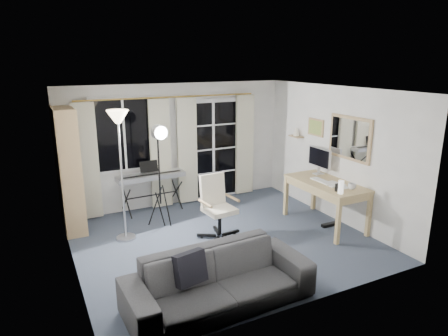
{
  "coord_description": "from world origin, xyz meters",
  "views": [
    {
      "loc": [
        -2.64,
        -5.32,
        2.84
      ],
      "look_at": [
        0.2,
        0.35,
        1.1
      ],
      "focal_mm": 32.0,
      "sensor_mm": 36.0,
      "label": 1
    }
  ],
  "objects_px": {
    "office_chair": "(216,201)",
    "bookshelf": "(66,173)",
    "keyboard_piano": "(151,177)",
    "studio_light": "(159,144)",
    "sofa": "(219,271)",
    "torchiere_lamp": "(119,137)",
    "mug": "(352,186)",
    "desk": "(326,187)",
    "monitor": "(319,158)"
  },
  "relations": [
    {
      "from": "bookshelf",
      "to": "desk",
      "type": "distance_m",
      "value": 4.42
    },
    {
      "from": "desk",
      "to": "mug",
      "type": "relative_size",
      "value": 11.4
    },
    {
      "from": "bookshelf",
      "to": "sofa",
      "type": "bearing_deg",
      "value": -67.46
    },
    {
      "from": "office_chair",
      "to": "sofa",
      "type": "xyz_separation_m",
      "value": [
        -0.79,
        -1.75,
        -0.18
      ]
    },
    {
      "from": "torchiere_lamp",
      "to": "mug",
      "type": "relative_size",
      "value": 16.16
    },
    {
      "from": "office_chair",
      "to": "mug",
      "type": "height_order",
      "value": "office_chair"
    },
    {
      "from": "sofa",
      "to": "desk",
      "type": "bearing_deg",
      "value": 23.92
    },
    {
      "from": "keyboard_piano",
      "to": "studio_light",
      "type": "distance_m",
      "value": 1.06
    },
    {
      "from": "bookshelf",
      "to": "sofa",
      "type": "distance_m",
      "value": 3.45
    },
    {
      "from": "torchiere_lamp",
      "to": "mug",
      "type": "height_order",
      "value": "torchiere_lamp"
    },
    {
      "from": "studio_light",
      "to": "desk",
      "type": "relative_size",
      "value": 1.24
    },
    {
      "from": "office_chair",
      "to": "sofa",
      "type": "height_order",
      "value": "office_chair"
    },
    {
      "from": "studio_light",
      "to": "desk",
      "type": "height_order",
      "value": "studio_light"
    },
    {
      "from": "desk",
      "to": "sofa",
      "type": "bearing_deg",
      "value": -154.29
    },
    {
      "from": "bookshelf",
      "to": "mug",
      "type": "distance_m",
      "value": 4.73
    },
    {
      "from": "desk",
      "to": "sofa",
      "type": "xyz_separation_m",
      "value": [
        -2.7,
        -1.31,
        -0.26
      ]
    },
    {
      "from": "mug",
      "to": "bookshelf",
      "type": "bearing_deg",
      "value": 150.38
    },
    {
      "from": "office_chair",
      "to": "mug",
      "type": "xyz_separation_m",
      "value": [
        2.01,
        -0.94,
        0.24
      ]
    },
    {
      "from": "bookshelf",
      "to": "office_chair",
      "type": "height_order",
      "value": "bookshelf"
    },
    {
      "from": "bookshelf",
      "to": "keyboard_piano",
      "type": "bearing_deg",
      "value": 3.8
    },
    {
      "from": "desk",
      "to": "mug",
      "type": "distance_m",
      "value": 0.54
    },
    {
      "from": "torchiere_lamp",
      "to": "sofa",
      "type": "distance_m",
      "value": 2.69
    },
    {
      "from": "mug",
      "to": "torchiere_lamp",
      "type": "bearing_deg",
      "value": 155.97
    },
    {
      "from": "torchiere_lamp",
      "to": "desk",
      "type": "bearing_deg",
      "value": -17.04
    },
    {
      "from": "torchiere_lamp",
      "to": "office_chair",
      "type": "xyz_separation_m",
      "value": [
        1.36,
        -0.56,
        -1.07
      ]
    },
    {
      "from": "bookshelf",
      "to": "keyboard_piano",
      "type": "height_order",
      "value": "bookshelf"
    },
    {
      "from": "torchiere_lamp",
      "to": "sofa",
      "type": "relative_size",
      "value": 0.93
    },
    {
      "from": "studio_light",
      "to": "sofa",
      "type": "distance_m",
      "value": 2.72
    },
    {
      "from": "torchiere_lamp",
      "to": "keyboard_piano",
      "type": "height_order",
      "value": "torchiere_lamp"
    },
    {
      "from": "bookshelf",
      "to": "office_chair",
      "type": "bearing_deg",
      "value": -33.55
    },
    {
      "from": "studio_light",
      "to": "sofa",
      "type": "xyz_separation_m",
      "value": [
        -0.13,
        -2.51,
        -1.03
      ]
    },
    {
      "from": "keyboard_piano",
      "to": "sofa",
      "type": "distance_m",
      "value": 3.26
    },
    {
      "from": "monitor",
      "to": "sofa",
      "type": "relative_size",
      "value": 0.25
    },
    {
      "from": "monitor",
      "to": "torchiere_lamp",
      "type": "bearing_deg",
      "value": 170.73
    },
    {
      "from": "office_chair",
      "to": "desk",
      "type": "bearing_deg",
      "value": -18.95
    },
    {
      "from": "torchiere_lamp",
      "to": "bookshelf",
      "type": "bearing_deg",
      "value": 131.59
    },
    {
      "from": "bookshelf",
      "to": "torchiere_lamp",
      "type": "distance_m",
      "value": 1.31
    },
    {
      "from": "monitor",
      "to": "mug",
      "type": "xyz_separation_m",
      "value": [
        -0.1,
        -0.95,
        -0.23
      ]
    },
    {
      "from": "bookshelf",
      "to": "torchiere_lamp",
      "type": "height_order",
      "value": "torchiere_lamp"
    },
    {
      "from": "torchiere_lamp",
      "to": "office_chair",
      "type": "distance_m",
      "value": 1.82
    },
    {
      "from": "keyboard_piano",
      "to": "desk",
      "type": "height_order",
      "value": "keyboard_piano"
    },
    {
      "from": "bookshelf",
      "to": "studio_light",
      "type": "relative_size",
      "value": 1.14
    },
    {
      "from": "desk",
      "to": "monitor",
      "type": "distance_m",
      "value": 0.63
    },
    {
      "from": "keyboard_piano",
      "to": "monitor",
      "type": "distance_m",
      "value": 3.13
    },
    {
      "from": "office_chair",
      "to": "mug",
      "type": "relative_size",
      "value": 8.08
    },
    {
      "from": "desk",
      "to": "bookshelf",
      "type": "bearing_deg",
      "value": 155.17
    },
    {
      "from": "bookshelf",
      "to": "keyboard_piano",
      "type": "distance_m",
      "value": 1.5
    },
    {
      "from": "office_chair",
      "to": "bookshelf",
      "type": "bearing_deg",
      "value": 140.53
    },
    {
      "from": "mug",
      "to": "sofa",
      "type": "bearing_deg",
      "value": -163.8
    },
    {
      "from": "sofa",
      "to": "monitor",
      "type": "bearing_deg",
      "value": 29.31
    }
  ]
}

